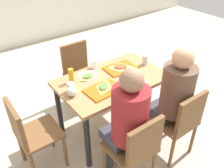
{
  "coord_description": "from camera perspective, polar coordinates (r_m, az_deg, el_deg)",
  "views": [
    {
      "loc": [
        -1.34,
        -1.79,
        2.15
      ],
      "look_at": [
        0.0,
        0.0,
        0.66
      ],
      "focal_mm": 38.42,
      "sensor_mm": 36.0,
      "label": 1
    }
  ],
  "objects": [
    {
      "name": "pizza_slice_c",
      "position": [
        2.67,
        -5.69,
        1.91
      ],
      "size": [
        0.21,
        0.16,
        0.02
      ],
      "color": "tan",
      "rests_on": "paper_plate_center"
    },
    {
      "name": "condiment_bottle",
      "position": [
        2.58,
        -9.69,
        1.98
      ],
      "size": [
        0.06,
        0.06,
        0.16
      ],
      "primitive_type": "cylinder",
      "color": "orange",
      "rests_on": "main_table"
    },
    {
      "name": "main_table",
      "position": [
        2.7,
        0.0,
        -0.48
      ],
      "size": [
        1.2,
        0.74,
        0.74
      ],
      "color": "#9E7247",
      "rests_on": "ground_plane"
    },
    {
      "name": "ground_plane",
      "position": [
        3.11,
        0.0,
        -10.38
      ],
      "size": [
        10.0,
        10.0,
        0.02
      ],
      "primitive_type": "cube",
      "color": "#B7A893"
    },
    {
      "name": "chair_near_right",
      "position": [
        2.55,
        15.97,
        -8.35
      ],
      "size": [
        0.4,
        0.4,
        0.85
      ],
      "color": "brown",
      "rests_on": "ground_plane"
    },
    {
      "name": "plastic_cup_c",
      "position": [
        2.45,
        -9.79,
        -0.74
      ],
      "size": [
        0.07,
        0.07,
        0.1
      ],
      "primitive_type": "cylinder",
      "color": "white",
      "rests_on": "main_table"
    },
    {
      "name": "tray_red_far",
      "position": [
        2.83,
        2.05,
        3.79
      ],
      "size": [
        0.37,
        0.27,
        0.02
      ],
      "primitive_type": "cube",
      "rotation": [
        0.0,
        0.0,
        -0.04
      ],
      "color": "#D85914",
      "rests_on": "main_table"
    },
    {
      "name": "paper_plate_center",
      "position": [
        2.7,
        -5.66,
        2.02
      ],
      "size": [
        0.22,
        0.22,
        0.01
      ],
      "primitive_type": "cylinder",
      "color": "white",
      "rests_on": "main_table"
    },
    {
      "name": "pizza_slice_b",
      "position": [
        2.82,
        2.08,
        4.14
      ],
      "size": [
        0.27,
        0.25,
        0.02
      ],
      "color": "#DBAD60",
      "rests_on": "tray_red_far"
    },
    {
      "name": "soda_can",
      "position": [
        2.92,
        7.84,
        5.69
      ],
      "size": [
        0.07,
        0.07,
        0.12
      ],
      "primitive_type": "cylinder",
      "color": "#B7BCC6",
      "rests_on": "main_table"
    },
    {
      "name": "plastic_cup_a",
      "position": [
        2.83,
        -4.34,
        4.72
      ],
      "size": [
        0.07,
        0.07,
        0.1
      ],
      "primitive_type": "cylinder",
      "color": "white",
      "rests_on": "main_table"
    },
    {
      "name": "chair_far_side",
      "position": [
        3.31,
        -7.87,
        3.46
      ],
      "size": [
        0.4,
        0.4,
        0.85
      ],
      "color": "brown",
      "rests_on": "ground_plane"
    },
    {
      "name": "pizza_slice_a",
      "position": [
        2.47,
        -1.92,
        -0.54
      ],
      "size": [
        0.24,
        0.23,
        0.02
      ],
      "color": "#C68C47",
      "rests_on": "tray_red_near"
    },
    {
      "name": "tray_red_near",
      "position": [
        2.45,
        -2.1,
        -1.39
      ],
      "size": [
        0.37,
        0.28,
        0.02
      ],
      "primitive_type": "cube",
      "rotation": [
        0.0,
        0.0,
        0.05
      ],
      "color": "#D85914",
      "rests_on": "main_table"
    },
    {
      "name": "pizza_slice_d",
      "position": [
        2.61,
        6.09,
        1.03
      ],
      "size": [
        0.24,
        0.25,
        0.02
      ],
      "color": "tan",
      "rests_on": "paper_plate_near_edge"
    },
    {
      "name": "plastic_cup_b",
      "position": [
        2.43,
        5.04,
        -0.64
      ],
      "size": [
        0.07,
        0.07,
        0.1
      ],
      "primitive_type": "cylinder",
      "color": "white",
      "rests_on": "main_table"
    },
    {
      "name": "foil_bundle",
      "position": [
        2.38,
        -9.57,
        -1.79
      ],
      "size": [
        0.1,
        0.1,
        0.1
      ],
      "primitive_type": "sphere",
      "color": "silver",
      "rests_on": "main_table"
    },
    {
      "name": "person_in_brown_jacket",
      "position": [
        2.46,
        14.36,
        -2.39
      ],
      "size": [
        0.32,
        0.42,
        1.26
      ],
      "color": "#383842",
      "rests_on": "ground_plane"
    },
    {
      "name": "chair_left_end",
      "position": [
        2.46,
        -18.99,
        -10.82
      ],
      "size": [
        0.4,
        0.4,
        0.85
      ],
      "color": "brown",
      "rests_on": "ground_plane"
    },
    {
      "name": "chair_near_left",
      "position": [
        2.21,
        5.75,
        -14.93
      ],
      "size": [
        0.4,
        0.4,
        0.85
      ],
      "color": "brown",
      "rests_on": "ground_plane"
    },
    {
      "name": "person_in_red",
      "position": [
        2.1,
        3.57,
        -8.24
      ],
      "size": [
        0.32,
        0.42,
        1.26
      ],
      "color": "#383842",
      "rests_on": "ground_plane"
    },
    {
      "name": "paper_plate_near_edge",
      "position": [
        2.61,
        5.86,
        0.74
      ],
      "size": [
        0.22,
        0.22,
        0.01
      ],
      "primitive_type": "cylinder",
      "color": "white",
      "rests_on": "main_table"
    }
  ]
}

